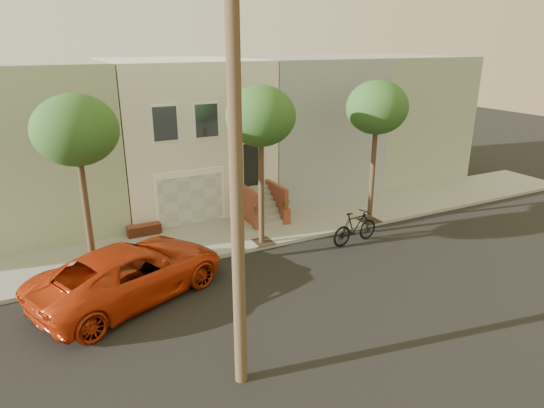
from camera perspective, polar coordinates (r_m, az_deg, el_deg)
name	(u,v)px	position (r m, az deg, el deg)	size (l,w,h in m)	color
ground	(286,294)	(16.03, 1.66, -10.75)	(90.00, 90.00, 0.00)	black
sidewalk	(226,236)	(20.37, -5.58, -3.85)	(40.00, 3.70, 0.15)	gray
house_row	(181,131)	(24.70, -10.92, 8.61)	(33.10, 11.70, 7.00)	beige
tree_left	(76,131)	(16.36, -22.57, 8.08)	(2.70, 2.57, 6.30)	#2D2116
tree_mid	(261,117)	(18.05, -1.37, 10.40)	(2.70, 2.57, 6.30)	#2D2116
tree_right	(377,108)	(21.00, 12.54, 11.18)	(2.70, 2.57, 6.30)	#2D2116
pickup_truck	(131,272)	(16.12, -16.64, -7.86)	(2.94, 6.37, 1.77)	#B72E0D
motorcycle	(355,227)	(19.83, 9.99, -2.78)	(0.65, 2.32, 1.39)	black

